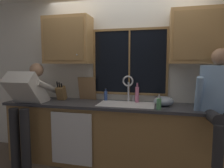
# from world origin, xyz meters

# --- Properties ---
(back_wall) EXTENTS (5.80, 0.12, 2.55)m
(back_wall) POSITION_xyz_m (0.00, 0.06, 1.27)
(back_wall) COLOR silver
(back_wall) RESTS_ON floor
(window_glass) EXTENTS (1.10, 0.02, 0.95)m
(window_glass) POSITION_xyz_m (0.09, -0.01, 1.52)
(window_glass) COLOR black
(window_frame_top) EXTENTS (1.17, 0.02, 0.04)m
(window_frame_top) POSITION_xyz_m (0.09, -0.02, 2.02)
(window_frame_top) COLOR olive
(window_frame_bottom) EXTENTS (1.17, 0.02, 0.04)m
(window_frame_bottom) POSITION_xyz_m (0.09, -0.02, 1.03)
(window_frame_bottom) COLOR olive
(window_frame_left) EXTENTS (0.04, 0.02, 0.95)m
(window_frame_left) POSITION_xyz_m (-0.48, -0.02, 1.52)
(window_frame_left) COLOR olive
(window_frame_right) EXTENTS (0.03, 0.02, 0.95)m
(window_frame_right) POSITION_xyz_m (0.65, -0.02, 1.52)
(window_frame_right) COLOR olive
(window_mullion_center) EXTENTS (0.02, 0.02, 0.95)m
(window_mullion_center) POSITION_xyz_m (0.09, -0.02, 1.52)
(window_mullion_center) COLOR olive
(lower_cabinet_run) EXTENTS (3.40, 0.58, 0.88)m
(lower_cabinet_run) POSITION_xyz_m (0.00, -0.29, 0.44)
(lower_cabinet_run) COLOR #A07744
(lower_cabinet_run) RESTS_ON floor
(countertop) EXTENTS (3.46, 0.62, 0.04)m
(countertop) POSITION_xyz_m (0.00, -0.31, 0.90)
(countertop) COLOR #38383D
(countertop) RESTS_ON lower_cabinet_run
(dishwasher_front) EXTENTS (0.60, 0.02, 0.74)m
(dishwasher_front) POSITION_xyz_m (-0.63, -0.61, 0.46)
(dishwasher_front) COLOR white
(upper_cabinet_left) EXTENTS (0.73, 0.36, 0.72)m
(upper_cabinet_left) POSITION_xyz_m (-0.86, -0.17, 1.86)
(upper_cabinet_left) COLOR #B2844C
(upper_cabinet_right) EXTENTS (0.73, 0.36, 0.72)m
(upper_cabinet_right) POSITION_xyz_m (1.03, -0.17, 1.86)
(upper_cabinet_right) COLOR #B2844C
(sink) EXTENTS (0.80, 0.46, 0.21)m
(sink) POSITION_xyz_m (0.09, -0.30, 0.82)
(sink) COLOR silver
(sink) RESTS_ON lower_cabinet_run
(faucet) EXTENTS (0.18, 0.09, 0.40)m
(faucet) POSITION_xyz_m (0.09, -0.12, 1.17)
(faucet) COLOR silver
(faucet) RESTS_ON countertop
(person_standing) EXTENTS (0.53, 0.71, 1.51)m
(person_standing) POSITION_xyz_m (-1.34, -0.59, 0.94)
(person_standing) COLOR #262628
(person_standing) RESTS_ON floor
(person_sitting_on_counter) EXTENTS (0.54, 0.66, 1.26)m
(person_sitting_on_counter) POSITION_xyz_m (1.24, -0.57, 1.10)
(person_sitting_on_counter) COLOR #262628
(person_sitting_on_counter) RESTS_ON countertop
(knife_block) EXTENTS (0.12, 0.18, 0.32)m
(knife_block) POSITION_xyz_m (-0.98, -0.20, 1.03)
(knife_block) COLOR olive
(knife_block) RESTS_ON countertop
(cutting_board) EXTENTS (0.28, 0.10, 0.37)m
(cutting_board) POSITION_xyz_m (-0.59, -0.09, 1.10)
(cutting_board) COLOR #997047
(cutting_board) RESTS_ON countertop
(mixing_bowl) EXTENTS (0.27, 0.27, 0.13)m
(mixing_bowl) POSITION_xyz_m (0.61, -0.27, 0.98)
(mixing_bowl) COLOR #8C99A8
(mixing_bowl) RESTS_ON countertop
(soap_dispenser) EXTENTS (0.06, 0.07, 0.20)m
(soap_dispenser) POSITION_xyz_m (0.54, -0.52, 0.99)
(soap_dispenser) COLOR #59A566
(soap_dispenser) RESTS_ON countertop
(bottle_green_glass) EXTENTS (0.06, 0.06, 0.30)m
(bottle_green_glass) POSITION_xyz_m (0.22, -0.13, 1.05)
(bottle_green_glass) COLOR pink
(bottle_green_glass) RESTS_ON countertop
(bottle_tall_clear) EXTENTS (0.05, 0.05, 0.19)m
(bottle_tall_clear) POSITION_xyz_m (-0.28, -0.08, 1.00)
(bottle_tall_clear) COLOR #334C8C
(bottle_tall_clear) RESTS_ON countertop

